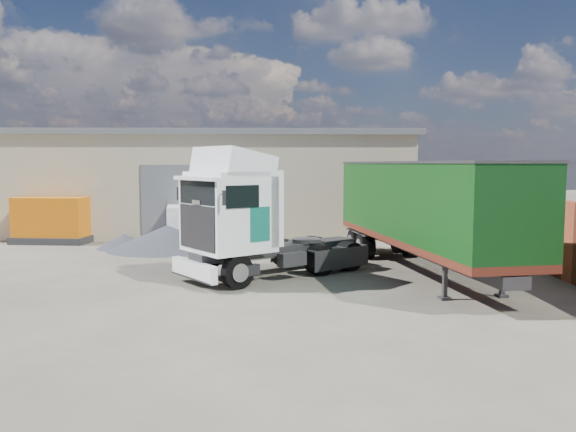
{
  "coord_description": "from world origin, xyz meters",
  "views": [
    {
      "loc": [
        2.3,
        -16.38,
        3.67
      ],
      "look_at": [
        2.73,
        3.0,
        1.85
      ],
      "focal_mm": 35.0,
      "sensor_mm": 36.0,
      "label": 1
    }
  ],
  "objects_px": {
    "box_trailer": "(421,205)",
    "panel_van": "(187,223)",
    "tractor_unit": "(250,224)",
    "orange_skip": "(54,223)"
  },
  "relations": [
    {
      "from": "box_trailer",
      "to": "tractor_unit",
      "type": "bearing_deg",
      "value": 179.74
    },
    {
      "from": "box_trailer",
      "to": "panel_van",
      "type": "xyz_separation_m",
      "value": [
        -8.94,
        7.37,
        -1.37
      ]
    },
    {
      "from": "tractor_unit",
      "to": "panel_van",
      "type": "xyz_separation_m",
      "value": [
        -3.28,
        8.19,
        -0.85
      ]
    },
    {
      "from": "tractor_unit",
      "to": "orange_skip",
      "type": "relative_size",
      "value": 1.75
    },
    {
      "from": "tractor_unit",
      "to": "panel_van",
      "type": "bearing_deg",
      "value": 165.29
    },
    {
      "from": "panel_van",
      "to": "orange_skip",
      "type": "relative_size",
      "value": 1.26
    },
    {
      "from": "panel_van",
      "to": "box_trailer",
      "type": "bearing_deg",
      "value": -48.96
    },
    {
      "from": "box_trailer",
      "to": "orange_skip",
      "type": "xyz_separation_m",
      "value": [
        -15.16,
        7.66,
        -1.35
      ]
    },
    {
      "from": "panel_van",
      "to": "tractor_unit",
      "type": "bearing_deg",
      "value": -77.67
    },
    {
      "from": "box_trailer",
      "to": "panel_van",
      "type": "distance_m",
      "value": 11.67
    }
  ]
}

